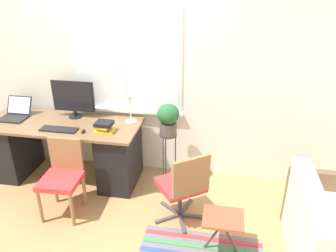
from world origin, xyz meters
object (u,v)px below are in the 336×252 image
at_px(laptop, 15,114).
at_px(plant_stand, 168,142).
at_px(mouse, 83,131).
at_px(desk_chair_wooden, 62,175).
at_px(book_stack, 104,126).
at_px(monitor, 73,98).
at_px(office_chair_swivel, 183,186).
at_px(keyboard, 59,129).
at_px(potted_plant, 168,118).
at_px(folding_stool, 223,221).
at_px(desk_lamp, 130,105).

height_order(laptop, plant_stand, laptop).
relative_size(mouse, plant_stand, 0.11).
height_order(mouse, desk_chair_wooden, desk_chair_wooden).
bearing_deg(book_stack, plant_stand, 18.13).
height_order(monitor, office_chair_swivel, monitor).
bearing_deg(office_chair_swivel, book_stack, -60.34).
distance_m(mouse, book_stack, 0.24).
relative_size(laptop, plant_stand, 0.52).
height_order(monitor, plant_stand, monitor).
relative_size(keyboard, office_chair_swivel, 0.52).
bearing_deg(potted_plant, folding_stool, -56.05).
height_order(monitor, desk_lamp, monitor).
bearing_deg(plant_stand, potted_plant, -90.00).
height_order(book_stack, plant_stand, book_stack).
xyz_separation_m(monitor, plant_stand, (1.22, -0.11, -0.45)).
height_order(desk_lamp, folding_stool, desk_lamp).
bearing_deg(potted_plant, laptop, -178.62).
relative_size(book_stack, office_chair_swivel, 0.26).
bearing_deg(laptop, desk_lamp, 4.88).
relative_size(keyboard, potted_plant, 1.18).
relative_size(laptop, desk_chair_wooden, 0.43).
height_order(laptop, office_chair_swivel, laptop).
distance_m(office_chair_swivel, plant_stand, 0.75).
xyz_separation_m(mouse, desk_chair_wooden, (-0.09, -0.43, -0.33)).
bearing_deg(monitor, plant_stand, -4.97).
bearing_deg(mouse, desk_chair_wooden, -101.52).
distance_m(monitor, keyboard, 0.47).
relative_size(mouse, folding_stool, 0.18).
xyz_separation_m(mouse, office_chair_swivel, (1.21, -0.37, -0.34)).
bearing_deg(mouse, folding_stool, -24.08).
relative_size(laptop, potted_plant, 0.95).
height_order(keyboard, desk_chair_wooden, desk_chair_wooden).
bearing_deg(mouse, monitor, 124.43).
xyz_separation_m(keyboard, potted_plant, (1.24, 0.30, 0.11)).
xyz_separation_m(laptop, folding_stool, (2.65, -0.99, -0.46)).
height_order(desk_lamp, desk_chair_wooden, desk_lamp).
bearing_deg(keyboard, desk_chair_wooden, -63.83).
bearing_deg(office_chair_swivel, potted_plant, -103.42).
xyz_separation_m(desk_lamp, desk_chair_wooden, (-0.54, -0.82, -0.54)).
relative_size(keyboard, plant_stand, 0.64).
xyz_separation_m(office_chair_swivel, potted_plant, (-0.28, 0.68, 0.44)).
bearing_deg(desk_lamp, book_stack, -126.53).
distance_m(monitor, desk_lamp, 0.74).
bearing_deg(mouse, plant_stand, 18.44).
distance_m(desk_lamp, desk_chair_wooden, 1.12).
xyz_separation_m(keyboard, desk_lamp, (0.76, 0.38, 0.22)).
distance_m(keyboard, desk_lamp, 0.88).
relative_size(desk_lamp, desk_chair_wooden, 0.44).
xyz_separation_m(monitor, desk_lamp, (0.74, -0.03, -0.03)).
bearing_deg(laptop, desk_chair_wooden, -36.71).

